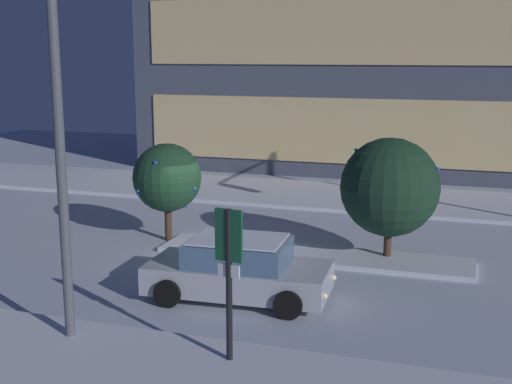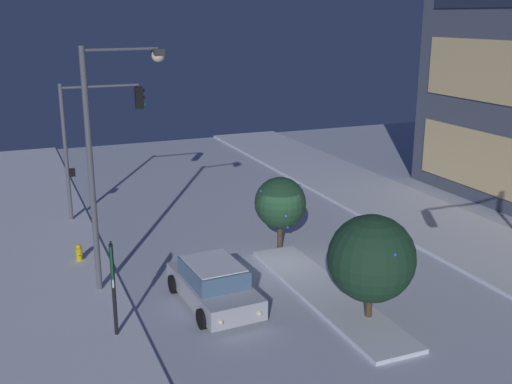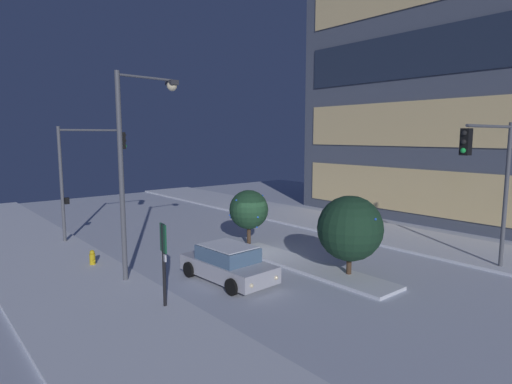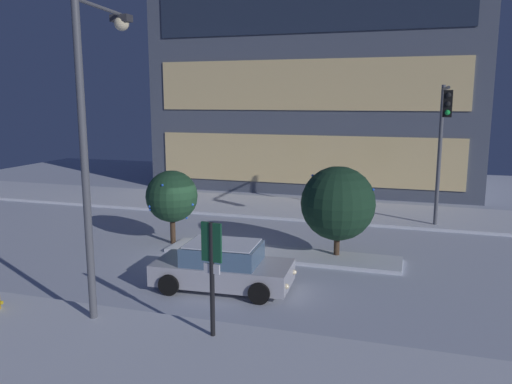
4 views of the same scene
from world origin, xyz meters
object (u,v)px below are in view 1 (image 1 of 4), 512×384
Objects in this scene: car_near at (239,270)px; decorated_tree_left_of_median at (167,178)px; street_lamp_arched at (73,70)px; parking_info_sign at (229,267)px; decorated_tree_median at (390,187)px.

decorated_tree_left_of_median reaches higher than car_near.
street_lamp_arched is (-2.50, -2.72, 4.74)m from car_near.
decorated_tree_left_of_median is (-1.35, 6.93, -3.46)m from street_lamp_arched.
car_near is 3.83m from parking_info_sign.
street_lamp_arched is 9.44m from decorated_tree_median.
decorated_tree_median reaches higher than decorated_tree_left_of_median.
decorated_tree_median reaches higher than car_near.
decorated_tree_median reaches higher than parking_info_sign.
decorated_tree_left_of_median reaches higher than parking_info_sign.
decorated_tree_median is at bearing -44.78° from street_lamp_arched.
decorated_tree_median is 1.14× the size of decorated_tree_left_of_median.
parking_info_sign is 0.86× the size of decorated_tree_median.
parking_info_sign reaches higher than car_near.
parking_info_sign is at bearing -104.09° from decorated_tree_median.
car_near is at bearing -47.57° from decorated_tree_left_of_median.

